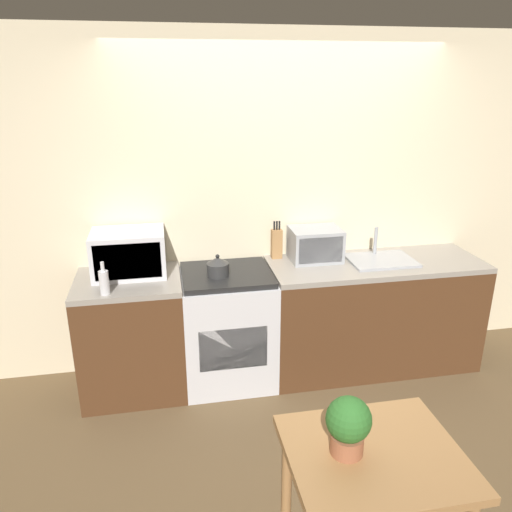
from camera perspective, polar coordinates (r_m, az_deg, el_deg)
The scene contains 13 objects.
ground_plane at distance 3.71m, azimuth 5.66°, elevation -17.80°, with size 16.00×16.00×0.00m, color brown.
wall_back at distance 3.96m, azimuth 2.54°, elevation 5.79°, with size 10.00×0.06×2.60m.
counter_left_run at distance 3.86m, azimuth -13.93°, elevation -8.78°, with size 0.75×0.62×0.90m.
counter_right_run at distance 4.17m, azimuth 13.10°, elevation -6.45°, with size 1.67×0.62×0.90m.
stove_range at distance 3.87m, azimuth -3.25°, elevation -8.11°, with size 0.68×0.62×0.90m.
kettle at distance 3.61m, azimuth -4.39°, elevation -1.22°, with size 0.16×0.16×0.16m.
microwave at distance 3.70m, azimuth -14.33°, elevation 0.33°, with size 0.52×0.37×0.32m.
bottle at distance 3.43m, azimuth -16.97°, elevation -2.84°, with size 0.06×0.06×0.23m.
knife_block at distance 3.93m, azimuth 2.37°, elevation 1.46°, with size 0.08×0.06×0.30m.
toaster_oven at distance 3.91m, azimuth 6.79°, elevation 1.33°, with size 0.39×0.30×0.25m.
sink_basin at distance 4.01m, azimuth 14.07°, elevation -0.38°, with size 0.50×0.37×0.24m.
dining_table at distance 2.43m, azimuth 13.18°, elevation -23.13°, with size 0.75×0.64×0.75m.
potted_plant at distance 2.23m, azimuth 10.51°, elevation -18.36°, with size 0.19×0.19×0.27m.
Camera 1 is at (-0.89, -2.80, 2.27)m, focal length 35.00 mm.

